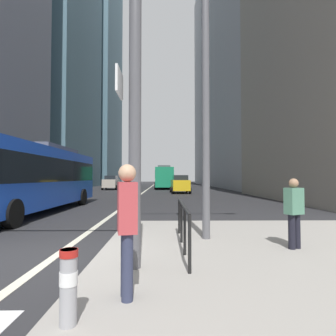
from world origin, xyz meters
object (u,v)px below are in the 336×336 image
at_px(street_lamp_post, 205,43).
at_px(pedestrian_walking, 127,223).
at_px(bollard_left, 69,283).
at_px(city_bus_blue_oncoming, 33,175).
at_px(city_bus_red_receding, 164,176).
at_px(car_receding_near, 166,181).
at_px(traffic_signal_gantry, 17,43).
at_px(car_oncoming_far, 113,181).
at_px(pedestrian_waiting, 294,210).
at_px(car_oncoming_mid, 111,182).
at_px(car_receding_far, 180,184).

bearing_deg(street_lamp_post, pedestrian_walking, -114.32).
bearing_deg(bollard_left, pedestrian_walking, 50.65).
xyz_separation_m(city_bus_blue_oncoming, pedestrian_walking, (5.81, -9.66, -0.71)).
xyz_separation_m(city_bus_red_receding, street_lamp_post, (1.21, -34.67, 3.45)).
bearing_deg(car_receding_near, city_bus_red_receding, -91.46).
distance_m(car_receding_near, traffic_signal_gantry, 53.69).
distance_m(bollard_left, pedestrian_walking, 1.00).
xyz_separation_m(car_receding_near, pedestrian_walking, (-0.79, -54.72, 0.14)).
xyz_separation_m(car_oncoming_far, pedestrian_waiting, (12.41, -45.18, 0.01)).
bearing_deg(car_oncoming_mid, car_oncoming_far, 99.25).
bearing_deg(car_oncoming_far, city_bus_blue_oncoming, -85.15).
height_order(car_receding_near, car_receding_far, same).
bearing_deg(car_receding_far, bollard_left, -95.81).
height_order(car_oncoming_mid, traffic_signal_gantry, traffic_signal_gantry).
bearing_deg(pedestrian_walking, car_oncoming_mid, 101.28).
relative_size(car_oncoming_far, traffic_signal_gantry, 0.67).
distance_m(city_bus_blue_oncoming, car_receding_near, 45.55).
relative_size(bollard_left, pedestrian_waiting, 0.52).
distance_m(car_oncoming_far, pedestrian_waiting, 46.86).
xyz_separation_m(car_oncoming_mid, pedestrian_waiting, (10.33, -32.45, 0.01)).
bearing_deg(city_bus_blue_oncoming, traffic_signal_gantry, -66.51).
height_order(city_bus_blue_oncoming, pedestrian_waiting, city_bus_blue_oncoming).
bearing_deg(pedestrian_walking, car_receding_near, 89.18).
height_order(car_receding_near, traffic_signal_gantry, traffic_signal_gantry).
height_order(car_receding_near, pedestrian_waiting, car_receding_near).
relative_size(car_oncoming_far, pedestrian_waiting, 2.71).
relative_size(car_receding_far, pedestrian_walking, 2.33).
distance_m(car_receding_far, bollard_left, 26.86).
bearing_deg(street_lamp_post, pedestrian_waiting, -29.62).
relative_size(city_bus_blue_oncoming, pedestrian_waiting, 7.78).
distance_m(city_bus_blue_oncoming, car_oncoming_far, 38.12).
xyz_separation_m(traffic_signal_gantry, street_lamp_post, (3.71, 2.28, 1.16)).
distance_m(city_bus_red_receding, street_lamp_post, 34.87).
height_order(car_oncoming_mid, pedestrian_waiting, car_oncoming_mid).
distance_m(street_lamp_post, pedestrian_walking, 5.64).
height_order(city_bus_blue_oncoming, street_lamp_post, street_lamp_post).
height_order(traffic_signal_gantry, pedestrian_waiting, traffic_signal_gantry).
relative_size(car_receding_near, car_oncoming_far, 1.08).
relative_size(car_oncoming_mid, street_lamp_post, 0.57).
height_order(car_oncoming_far, traffic_signal_gantry, traffic_signal_gantry).
bearing_deg(pedestrian_walking, street_lamp_post, 65.68).
relative_size(city_bus_blue_oncoming, traffic_signal_gantry, 1.92).
height_order(traffic_signal_gantry, pedestrian_walking, traffic_signal_gantry).
bearing_deg(car_receding_far, car_oncoming_far, 117.48).
distance_m(city_bus_red_receding, bollard_left, 38.84).
bearing_deg(bollard_left, traffic_signal_gantry, 130.82).
relative_size(city_bus_blue_oncoming, car_receding_near, 2.67).
bearing_deg(bollard_left, city_bus_red_receding, 88.67).
relative_size(city_bus_red_receding, car_receding_near, 2.36).
xyz_separation_m(car_receding_far, street_lamp_post, (-0.61, -22.59, 4.29)).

